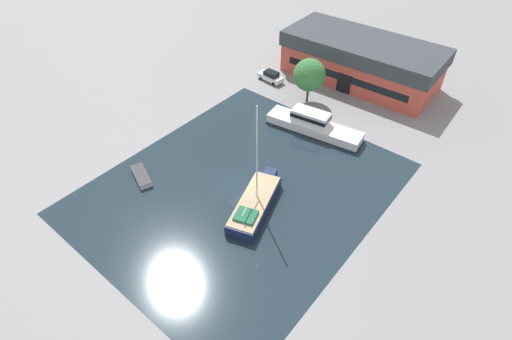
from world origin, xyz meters
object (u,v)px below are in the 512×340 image
(small_dinghy, at_px, (141,176))
(sailboat_moored, at_px, (255,203))
(quay_tree_near_building, at_px, (309,75))
(parked_car, at_px, (271,76))
(motor_cruiser, at_px, (313,125))
(warehouse_building, at_px, (361,60))

(small_dinghy, bearing_deg, sailboat_moored, -48.44)
(quay_tree_near_building, height_order, parked_car, quay_tree_near_building)
(quay_tree_near_building, distance_m, motor_cruiser, 8.47)
(warehouse_building, height_order, motor_cruiser, warehouse_building)
(warehouse_building, relative_size, motor_cruiser, 1.81)
(warehouse_building, bearing_deg, sailboat_moored, -82.76)
(sailboat_moored, height_order, motor_cruiser, sailboat_moored)
(parked_car, xyz_separation_m, motor_cruiser, (13.20, -7.40, 0.26))
(parked_car, height_order, sailboat_moored, sailboat_moored)
(quay_tree_near_building, bearing_deg, warehouse_building, 76.59)
(parked_car, bearing_deg, warehouse_building, -44.92)
(warehouse_building, bearing_deg, parked_car, -140.27)
(parked_car, bearing_deg, quay_tree_near_building, -96.59)
(warehouse_building, height_order, small_dinghy, warehouse_building)
(warehouse_building, distance_m, sailboat_moored, 33.86)
(quay_tree_near_building, xyz_separation_m, motor_cruiser, (4.96, -5.95, -3.42))
(parked_car, relative_size, small_dinghy, 1.01)
(quay_tree_near_building, xyz_separation_m, small_dinghy, (-5.78, -27.20, -4.20))
(parked_car, height_order, small_dinghy, parked_car)
(quay_tree_near_building, relative_size, motor_cruiser, 0.50)
(warehouse_building, height_order, quay_tree_near_building, quay_tree_near_building)
(quay_tree_near_building, xyz_separation_m, sailboat_moored, (8.04, -22.18, -3.74))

